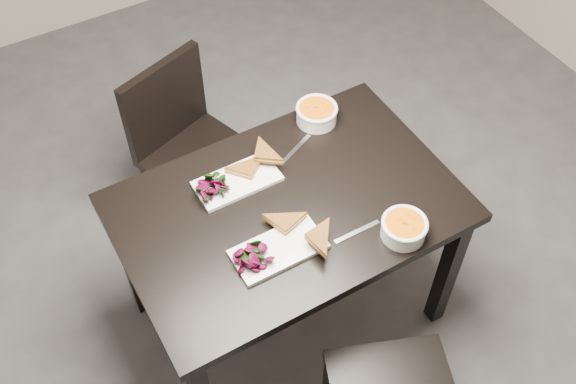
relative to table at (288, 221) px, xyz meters
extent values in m
plane|color=#47474C|center=(-0.23, -0.04, -0.65)|extent=(5.00, 5.00, 0.00)
cube|color=black|center=(0.00, 0.00, 0.08)|extent=(1.20, 0.80, 0.04)
cube|color=black|center=(0.54, -0.34, -0.30)|extent=(0.06, 0.06, 0.71)
cube|color=black|center=(-0.54, 0.34, -0.30)|extent=(0.06, 0.06, 0.71)
cube|color=black|center=(0.54, 0.34, -0.30)|extent=(0.06, 0.06, 0.71)
cube|color=black|center=(0.25, -0.59, -0.45)|extent=(0.05, 0.05, 0.41)
cube|color=black|center=(-0.08, 0.63, -0.22)|extent=(0.53, 0.53, 0.04)
cube|color=black|center=(-0.19, 0.40, -0.45)|extent=(0.05, 0.05, 0.41)
cube|color=black|center=(0.15, 0.52, -0.45)|extent=(0.05, 0.05, 0.41)
cube|color=black|center=(-0.31, 0.74, -0.45)|extent=(0.05, 0.05, 0.41)
cube|color=black|center=(0.03, 0.86, -0.45)|extent=(0.05, 0.05, 0.41)
cube|color=black|center=(-0.14, 0.81, 0.00)|extent=(0.41, 0.17, 0.40)
cube|color=white|center=(-0.13, -0.16, 0.11)|extent=(0.31, 0.16, 0.02)
cylinder|color=white|center=(0.27, -0.31, 0.13)|extent=(0.15, 0.15, 0.06)
cylinder|color=#C76409|center=(0.27, -0.31, 0.16)|extent=(0.13, 0.13, 0.02)
torus|color=white|center=(0.27, -0.31, 0.16)|extent=(0.16, 0.16, 0.02)
cube|color=silver|center=(0.14, -0.22, 0.10)|extent=(0.18, 0.02, 0.00)
cube|color=white|center=(-0.11, 0.18, 0.11)|extent=(0.31, 0.15, 0.02)
cylinder|color=white|center=(0.31, 0.31, 0.13)|extent=(0.16, 0.16, 0.06)
cylinder|color=#C76409|center=(0.31, 0.31, 0.16)|extent=(0.14, 0.14, 0.02)
torus|color=white|center=(0.31, 0.31, 0.16)|extent=(0.16, 0.16, 0.02)
cube|color=silver|center=(0.16, 0.22, 0.10)|extent=(0.17, 0.09, 0.00)
camera|label=1|loc=(-0.74, -1.27, 1.97)|focal=41.84mm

